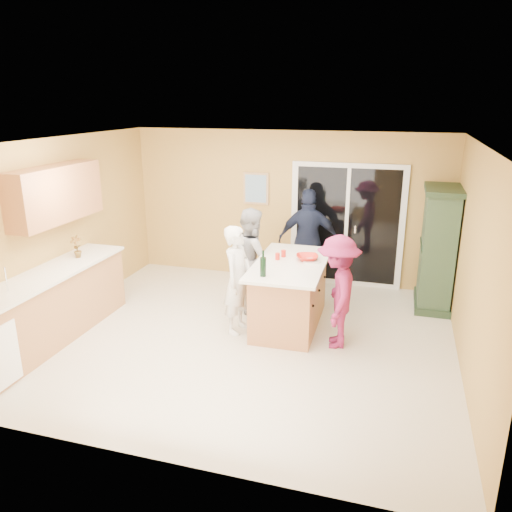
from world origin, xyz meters
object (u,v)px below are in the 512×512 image
(woman_navy, at_px, (309,240))
(woman_magenta, at_px, (337,292))
(woman_grey, at_px, (252,259))
(woman_white, at_px, (238,280))
(green_hutch, at_px, (437,250))
(kitchen_island, at_px, (290,296))

(woman_navy, height_order, woman_magenta, woman_navy)
(woman_navy, bearing_deg, woman_grey, 47.60)
(woman_white, bearing_deg, green_hutch, -49.48)
(kitchen_island, bearing_deg, woman_grey, 146.36)
(green_hutch, bearing_deg, woman_white, -147.22)
(woman_magenta, bearing_deg, woman_white, -99.27)
(woman_white, distance_m, woman_navy, 1.97)
(green_hutch, distance_m, woman_magenta, 2.16)
(green_hutch, bearing_deg, woman_grey, -162.39)
(woman_navy, bearing_deg, woman_white, 62.47)
(kitchen_island, bearing_deg, woman_navy, 89.32)
(green_hutch, height_order, woman_grey, green_hutch)
(green_hutch, height_order, woman_magenta, green_hutch)
(kitchen_island, relative_size, woman_grey, 1.15)
(woman_navy, xyz_separation_m, woman_magenta, (0.73, -1.91, -0.12))
(woman_white, xyz_separation_m, woman_navy, (0.62, 1.87, 0.10))
(green_hutch, bearing_deg, woman_magenta, -126.35)
(kitchen_island, xyz_separation_m, woman_white, (-0.64, -0.41, 0.31))
(woman_white, distance_m, woman_grey, 0.84)
(green_hutch, distance_m, woman_white, 3.13)
(kitchen_island, height_order, woman_navy, woman_navy)
(woman_grey, bearing_deg, woman_white, 152.06)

